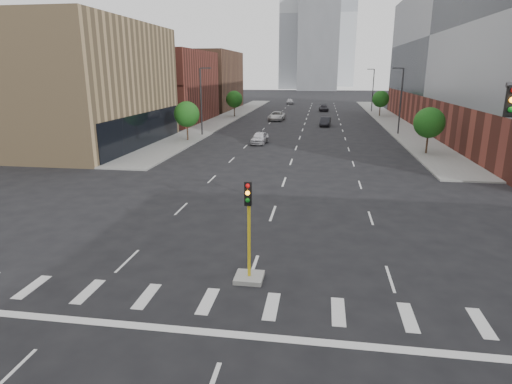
% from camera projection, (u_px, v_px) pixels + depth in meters
% --- Properties ---
extents(sidewalk_left_far, '(5.00, 92.00, 0.15)m').
position_uv_depth(sidewalk_left_far, '(228.00, 117.00, 82.31)').
color(sidewalk_left_far, gray).
rests_on(sidewalk_left_far, ground).
extents(sidewalk_right_far, '(5.00, 92.00, 0.15)m').
position_uv_depth(sidewalk_right_far, '(389.00, 120.00, 77.97)').
color(sidewalk_right_far, gray).
rests_on(sidewalk_right_far, ground).
extents(building_left_mid, '(20.00, 24.00, 14.00)m').
position_uv_depth(building_left_mid, '(61.00, 85.00, 49.89)').
color(building_left_mid, '#A2845B').
rests_on(building_left_mid, ground).
extents(building_left_far_a, '(20.00, 22.00, 12.00)m').
position_uv_depth(building_left_far_a, '(148.00, 87.00, 74.89)').
color(building_left_far_a, brown).
rests_on(building_left_far_a, ground).
extents(building_left_far_b, '(20.00, 24.00, 13.00)m').
position_uv_depth(building_left_far_b, '(192.00, 80.00, 99.49)').
color(building_left_far_b, brown).
rests_on(building_left_far_b, ground).
extents(tower_left, '(22.00, 22.00, 70.00)m').
position_uv_depth(tower_left, '(304.00, 15.00, 210.63)').
color(tower_left, '#B2B7BC').
rests_on(tower_left, ground).
extents(tower_right, '(20.00, 20.00, 80.00)m').
position_uv_depth(tower_right, '(339.00, 14.00, 244.70)').
color(tower_right, '#B2B7BC').
rests_on(tower_right, ground).
extents(tower_mid, '(18.00, 18.00, 44.00)m').
position_uv_depth(tower_mid, '(319.00, 40.00, 194.00)').
color(tower_mid, slate).
rests_on(tower_mid, ground).
extents(median_traffic_signal, '(1.20, 1.20, 4.40)m').
position_uv_depth(median_traffic_signal, '(249.00, 259.00, 18.04)').
color(median_traffic_signal, '#999993').
rests_on(median_traffic_signal, ground).
extents(streetlight_right_a, '(1.60, 0.22, 9.07)m').
position_uv_depth(streetlight_right_a, '(400.00, 98.00, 58.78)').
color(streetlight_right_a, '#2D2D30').
rests_on(streetlight_right_a, ground).
extents(streetlight_right_b, '(1.60, 0.22, 9.07)m').
position_uv_depth(streetlight_right_b, '(373.00, 88.00, 92.07)').
color(streetlight_right_b, '#2D2D30').
rests_on(streetlight_right_b, ground).
extents(streetlight_left, '(1.60, 0.22, 9.07)m').
position_uv_depth(streetlight_left, '(202.00, 99.00, 57.91)').
color(streetlight_left, '#2D2D30').
rests_on(streetlight_left, ground).
extents(tree_left_near, '(3.20, 3.20, 4.85)m').
position_uv_depth(tree_left_near, '(187.00, 114.00, 53.68)').
color(tree_left_near, '#382619').
rests_on(tree_left_near, ground).
extents(tree_left_far, '(3.20, 3.20, 4.85)m').
position_uv_depth(tree_left_far, '(234.00, 99.00, 82.21)').
color(tree_left_far, '#382619').
rests_on(tree_left_far, ground).
extents(tree_right_near, '(3.20, 3.20, 4.85)m').
position_uv_depth(tree_right_near, '(429.00, 123.00, 44.87)').
color(tree_right_near, '#382619').
rests_on(tree_right_near, ground).
extents(tree_right_far, '(3.20, 3.20, 4.85)m').
position_uv_depth(tree_right_far, '(381.00, 99.00, 82.91)').
color(tree_right_far, '#382619').
rests_on(tree_right_far, ground).
extents(car_near_left, '(2.01, 4.37, 1.45)m').
position_uv_depth(car_near_left, '(260.00, 138.00, 52.45)').
color(car_near_left, silver).
rests_on(car_near_left, ground).
extents(car_mid_right, '(1.89, 4.49, 1.44)m').
position_uv_depth(car_mid_right, '(325.00, 122.00, 69.24)').
color(car_mid_right, black).
rests_on(car_mid_right, ground).
extents(car_far_left, '(2.85, 5.73, 1.56)m').
position_uv_depth(car_far_left, '(277.00, 116.00, 77.21)').
color(car_far_left, silver).
rests_on(car_far_left, ground).
extents(car_deep_right, '(2.24, 4.98, 1.42)m').
position_uv_depth(car_deep_right, '(324.00, 108.00, 94.77)').
color(car_deep_right, black).
rests_on(car_deep_right, ground).
extents(car_distant, '(2.02, 4.42, 1.47)m').
position_uv_depth(car_distant, '(290.00, 101.00, 115.52)').
color(car_distant, silver).
rests_on(car_distant, ground).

